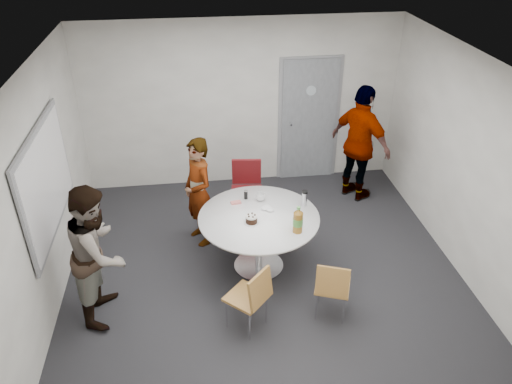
{
  "coord_description": "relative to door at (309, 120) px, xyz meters",
  "views": [
    {
      "loc": [
        -0.77,
        -4.95,
        4.23
      ],
      "look_at": [
        -0.07,
        0.25,
        1.08
      ],
      "focal_mm": 35.0,
      "sensor_mm": 36.0,
      "label": 1
    }
  ],
  "objects": [
    {
      "name": "floor",
      "position": [
        -1.1,
        -2.48,
        -1.03
      ],
      "size": [
        5.0,
        5.0,
        0.0
      ],
      "primitive_type": "plane",
      "color": "#232226",
      "rests_on": "ground"
    },
    {
      "name": "ceiling",
      "position": [
        -1.1,
        -2.48,
        1.67
      ],
      "size": [
        5.0,
        5.0,
        0.0
      ],
      "primitive_type": "plane",
      "rotation": [
        3.14,
        0.0,
        0.0
      ],
      "color": "silver",
      "rests_on": "wall_back"
    },
    {
      "name": "wall_back",
      "position": [
        -1.1,
        0.02,
        0.32
      ],
      "size": [
        5.0,
        0.0,
        5.0
      ],
      "primitive_type": "plane",
      "rotation": [
        1.57,
        0.0,
        0.0
      ],
      "color": "#B5B3AC",
      "rests_on": "floor"
    },
    {
      "name": "wall_left",
      "position": [
        -3.6,
        -2.48,
        0.32
      ],
      "size": [
        0.0,
        5.0,
        5.0
      ],
      "primitive_type": "plane",
      "rotation": [
        1.57,
        0.0,
        1.57
      ],
      "color": "#B5B3AC",
      "rests_on": "floor"
    },
    {
      "name": "wall_right",
      "position": [
        1.4,
        -2.48,
        0.32
      ],
      "size": [
        0.0,
        5.0,
        5.0
      ],
      "primitive_type": "plane",
      "rotation": [
        1.57,
        0.0,
        -1.57
      ],
      "color": "#B5B3AC",
      "rests_on": "floor"
    },
    {
      "name": "wall_front",
      "position": [
        -1.1,
        -4.98,
        0.32
      ],
      "size": [
        5.0,
        0.0,
        5.0
      ],
      "primitive_type": "plane",
      "rotation": [
        -1.57,
        0.0,
        0.0
      ],
      "color": "#B5B3AC",
      "rests_on": "floor"
    },
    {
      "name": "door",
      "position": [
        0.0,
        0.0,
        0.0
      ],
      "size": [
        1.02,
        0.17,
        2.12
      ],
      "color": "slate",
      "rests_on": "wall_back"
    },
    {
      "name": "whiteboard",
      "position": [
        -3.56,
        -2.28,
        0.42
      ],
      "size": [
        0.04,
        1.9,
        1.25
      ],
      "color": "gray",
      "rests_on": "wall_left"
    },
    {
      "name": "table",
      "position": [
        -1.12,
        -2.35,
        -0.34
      ],
      "size": [
        1.51,
        1.51,
        1.13
      ],
      "color": "white",
      "rests_on": "floor"
    },
    {
      "name": "chair_near_left",
      "position": [
        -1.37,
        -3.41,
        -0.53
      ],
      "size": [
        0.57,
        0.57,
        0.82
      ],
      "rotation": [
        0.0,
        0.0,
        0.82
      ],
      "color": "olive",
      "rests_on": "floor"
    },
    {
      "name": "chair_near_right",
      "position": [
        -0.47,
        -3.36,
        -0.55
      ],
      "size": [
        0.49,
        0.52,
        0.8
      ],
      "rotation": [
        0.0,
        0.0,
        -0.36
      ],
      "color": "olive",
      "rests_on": "floor"
    },
    {
      "name": "chair_far",
      "position": [
        -1.17,
        -1.17,
        -0.45
      ],
      "size": [
        0.5,
        0.53,
        0.94
      ],
      "rotation": [
        0.0,
        0.0,
        3.02
      ],
      "color": "maroon",
      "rests_on": "floor"
    },
    {
      "name": "person_main",
      "position": [
        -1.87,
        -1.64,
        -0.25
      ],
      "size": [
        0.58,
        0.67,
        1.55
      ],
      "primitive_type": "imported",
      "rotation": [
        0.0,
        0.0,
        -1.14
      ],
      "color": "#A5C6EA",
      "rests_on": "floor"
    },
    {
      "name": "person_left",
      "position": [
        -3.01,
        -2.88,
        -0.19
      ],
      "size": [
        0.71,
        0.87,
        1.67
      ],
      "primitive_type": "imported",
      "rotation": [
        0.0,
        0.0,
        1.47
      ],
      "color": "white",
      "rests_on": "floor"
    },
    {
      "name": "person_right",
      "position": [
        0.63,
        -0.79,
        -0.1
      ],
      "size": [
        0.97,
        1.16,
        1.85
      ],
      "primitive_type": "imported",
      "rotation": [
        0.0,
        0.0,
        2.15
      ],
      "color": "black",
      "rests_on": "floor"
    }
  ]
}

